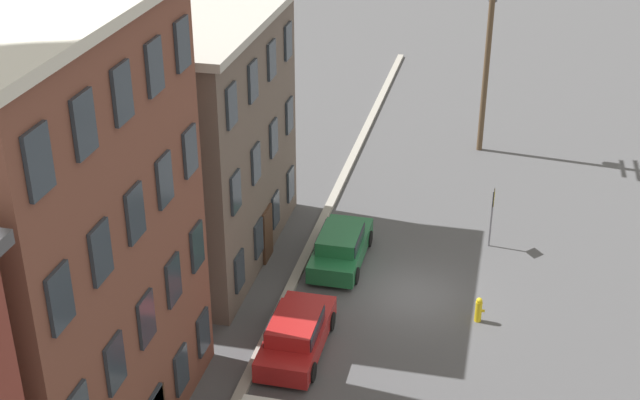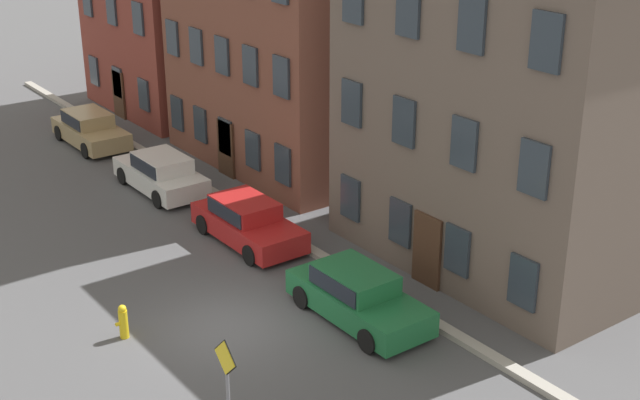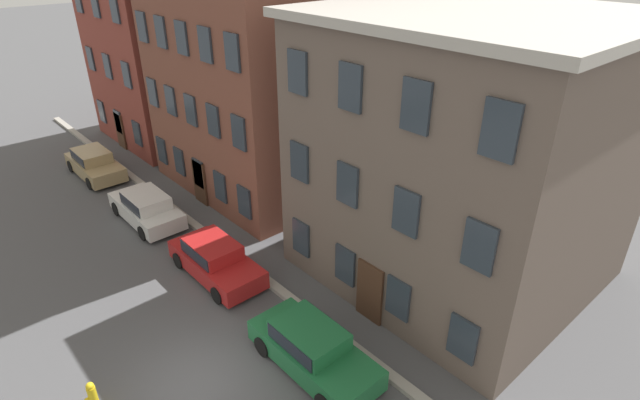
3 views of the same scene
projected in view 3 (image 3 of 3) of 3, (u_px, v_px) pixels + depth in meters
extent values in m
plane|color=#4C4C4F|center=(195.00, 385.00, 14.69)|extent=(200.00, 200.00, 0.00)
cube|color=#9E998E|center=(311.00, 314.00, 17.30)|extent=(56.00, 0.36, 0.16)
cube|color=brown|center=(195.00, 53.00, 32.03)|extent=(8.09, 11.13, 10.07)
cube|color=#2D3842|center=(102.00, 111.00, 32.09)|extent=(0.90, 0.10, 1.40)
cube|color=#2D3842|center=(90.00, 58.00, 30.51)|extent=(0.90, 0.10, 1.40)
cube|color=#2D3842|center=(78.00, 0.00, 28.93)|extent=(0.90, 0.10, 1.40)
cube|color=#2D3842|center=(118.00, 122.00, 30.31)|extent=(0.90, 0.10, 1.40)
cube|color=#2D3842|center=(107.00, 66.00, 28.73)|extent=(0.90, 0.10, 1.40)
cube|color=#2D3842|center=(95.00, 4.00, 27.16)|extent=(0.90, 0.10, 1.40)
cube|color=#2D3842|center=(137.00, 133.00, 28.53)|extent=(0.90, 0.10, 1.40)
cube|color=#2D3842|center=(126.00, 75.00, 26.95)|extent=(0.90, 0.10, 1.40)
cube|color=#2D3842|center=(114.00, 9.00, 25.38)|extent=(0.90, 0.10, 1.40)
cube|color=#472D1E|center=(120.00, 131.00, 30.58)|extent=(1.10, 0.10, 2.20)
cube|color=brown|center=(289.00, 56.00, 25.12)|extent=(9.73, 11.31, 12.61)
cube|color=#2D3842|center=(162.00, 150.00, 26.55)|extent=(0.90, 0.10, 1.40)
cube|color=#2D3842|center=(152.00, 92.00, 25.07)|extent=(0.90, 0.10, 1.40)
cube|color=#2D3842|center=(142.00, 27.00, 23.59)|extent=(0.90, 0.10, 1.40)
cube|color=#2D3842|center=(179.00, 161.00, 25.27)|extent=(0.90, 0.10, 1.40)
cube|color=#2D3842|center=(171.00, 101.00, 23.79)|extent=(0.90, 0.10, 1.40)
cube|color=#2D3842|center=(161.00, 32.00, 22.31)|extent=(0.90, 0.10, 1.40)
cube|color=#2D3842|center=(199.00, 173.00, 23.99)|extent=(0.90, 0.10, 1.40)
cube|color=#2D3842|center=(191.00, 110.00, 22.50)|extent=(0.90, 0.10, 1.40)
cube|color=#2D3842|center=(182.00, 38.00, 21.02)|extent=(0.90, 0.10, 1.40)
cube|color=#2D3842|center=(220.00, 187.00, 22.70)|extent=(0.90, 0.10, 1.40)
cube|color=#2D3842|center=(213.00, 121.00, 21.22)|extent=(0.90, 0.10, 1.40)
cube|color=#2D3842|center=(205.00, 45.00, 19.74)|extent=(0.90, 0.10, 1.40)
cube|color=#2D3842|center=(244.00, 202.00, 21.42)|extent=(0.90, 0.10, 1.40)
cube|color=#2D3842|center=(239.00, 133.00, 19.94)|extent=(0.90, 0.10, 1.40)
cube|color=#2D3842|center=(232.00, 52.00, 18.46)|extent=(0.90, 0.10, 1.40)
cube|color=#472D1E|center=(200.00, 182.00, 24.21)|extent=(1.10, 0.10, 2.20)
cube|color=#66564C|center=(464.00, 157.00, 17.81)|extent=(9.59, 9.22, 9.40)
cube|color=#B7B2A8|center=(485.00, 14.00, 15.53)|extent=(10.09, 9.72, 0.30)
cube|color=#2D3842|center=(301.00, 238.00, 18.91)|extent=(0.90, 0.10, 1.40)
cube|color=#2D3842|center=(299.00, 162.00, 17.44)|extent=(0.90, 0.10, 1.40)
cube|color=#2D3842|center=(297.00, 72.00, 15.96)|extent=(0.90, 0.10, 1.40)
cube|color=#2D3842|center=(345.00, 265.00, 17.33)|extent=(0.90, 0.10, 1.40)
cube|color=#2D3842|center=(347.00, 185.00, 15.86)|extent=(0.90, 0.10, 1.40)
cube|color=#2D3842|center=(350.00, 87.00, 14.38)|extent=(0.90, 0.10, 1.40)
cube|color=#2D3842|center=(398.00, 299.00, 15.75)|extent=(0.90, 0.10, 1.40)
cube|color=#2D3842|center=(406.00, 212.00, 14.28)|extent=(0.90, 0.10, 1.40)
cube|color=#2D3842|center=(416.00, 106.00, 12.80)|extent=(0.90, 0.10, 1.40)
cube|color=#2D3842|center=(463.00, 339.00, 14.17)|extent=(0.90, 0.10, 1.40)
cube|color=#2D3842|center=(479.00, 247.00, 12.70)|extent=(0.90, 0.10, 1.40)
cube|color=#2D3842|center=(500.00, 130.00, 11.22)|extent=(0.90, 0.10, 1.40)
cube|color=#472D1E|center=(370.00, 292.00, 16.76)|extent=(1.10, 0.10, 2.20)
cube|color=tan|center=(96.00, 167.00, 27.22)|extent=(4.40, 1.80, 0.70)
cube|color=tan|center=(92.00, 155.00, 27.05)|extent=(2.20, 1.51, 0.55)
cube|color=#1E232D|center=(92.00, 155.00, 27.05)|extent=(2.02, 1.58, 0.48)
cylinder|color=black|center=(122.00, 174.00, 26.85)|extent=(0.66, 0.22, 0.66)
cylinder|color=black|center=(90.00, 183.00, 25.86)|extent=(0.66, 0.22, 0.66)
cylinder|color=black|center=(102.00, 158.00, 28.76)|extent=(0.66, 0.22, 0.66)
cylinder|color=black|center=(71.00, 166.00, 27.77)|extent=(0.66, 0.22, 0.66)
cube|color=silver|center=(147.00, 210.00, 22.91)|extent=(4.40, 1.80, 0.70)
cube|color=silver|center=(146.00, 200.00, 22.48)|extent=(2.20, 1.51, 0.55)
cube|color=#1E232D|center=(146.00, 200.00, 22.48)|extent=(2.02, 1.58, 0.48)
cylinder|color=black|center=(117.00, 209.00, 23.46)|extent=(0.66, 0.22, 0.66)
cylinder|color=black|center=(151.00, 198.00, 24.46)|extent=(0.66, 0.22, 0.66)
cylinder|color=black|center=(143.00, 233.00, 21.55)|extent=(0.66, 0.22, 0.66)
cylinder|color=black|center=(179.00, 220.00, 22.55)|extent=(0.66, 0.22, 0.66)
cube|color=#B21E1E|center=(217.00, 264.00, 19.20)|extent=(4.40, 1.80, 0.70)
cube|color=#B21E1E|center=(212.00, 248.00, 19.04)|extent=(2.20, 1.51, 0.55)
cube|color=#1E232D|center=(212.00, 248.00, 19.04)|extent=(2.02, 1.58, 0.48)
cylinder|color=black|center=(257.00, 276.00, 18.83)|extent=(0.66, 0.22, 0.66)
cylinder|color=black|center=(218.00, 295.00, 17.84)|extent=(0.66, 0.22, 0.66)
cylinder|color=black|center=(216.00, 245.00, 20.75)|extent=(0.66, 0.22, 0.66)
cylinder|color=black|center=(179.00, 260.00, 19.75)|extent=(0.66, 0.22, 0.66)
cube|color=#1E6638|center=(314.00, 354.00, 15.07)|extent=(4.40, 1.80, 0.70)
cube|color=#1E6638|center=(309.00, 335.00, 14.91)|extent=(2.20, 1.51, 0.55)
cube|color=#1E232D|center=(309.00, 335.00, 14.91)|extent=(2.02, 1.58, 0.48)
cylinder|color=black|center=(368.00, 372.00, 14.71)|extent=(0.66, 0.22, 0.66)
cylinder|color=black|center=(304.00, 321.00, 16.62)|extent=(0.66, 0.22, 0.66)
cylinder|color=black|center=(263.00, 346.00, 15.62)|extent=(0.66, 0.22, 0.66)
cylinder|color=yellow|center=(93.00, 398.00, 13.80)|extent=(0.24, 0.24, 0.80)
sphere|color=yellow|center=(90.00, 386.00, 13.59)|extent=(0.22, 0.22, 0.22)
cylinder|color=yellow|center=(87.00, 400.00, 13.68)|extent=(0.10, 0.12, 0.10)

